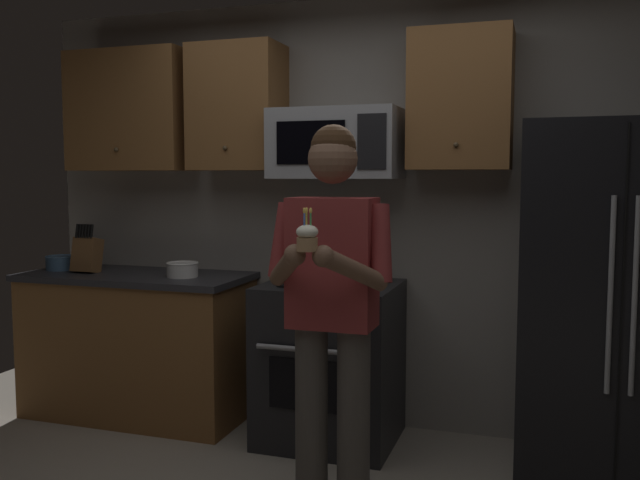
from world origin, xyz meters
name	(u,v)px	position (x,y,z in m)	size (l,w,h in m)	color
wall_back	(373,214)	(0.00, 1.75, 1.30)	(4.40, 0.10, 2.60)	gray
oven_range	(330,362)	(-0.15, 1.36, 0.46)	(0.76, 0.70, 0.93)	black
microwave	(337,144)	(-0.15, 1.48, 1.72)	(0.74, 0.41, 0.40)	#9EA0A5
refrigerator	(614,304)	(1.35, 1.32, 0.90)	(0.90, 0.75, 1.80)	black
cabinet_row_upper	(249,108)	(-0.72, 1.53, 1.95)	(2.78, 0.36, 0.76)	brown
counter_left	(138,344)	(-1.45, 1.38, 0.46)	(1.44, 0.66, 0.92)	brown
knife_block	(87,254)	(-1.78, 1.33, 1.04)	(0.16, 0.15, 0.32)	brown
bowl_large_white	(182,269)	(-1.09, 1.33, 0.97)	(0.20, 0.20, 0.09)	white
bowl_small_colored	(61,262)	(-2.02, 1.38, 0.97)	(0.20, 0.20, 0.09)	#4C7299
person	(332,297)	(0.12, 0.53, 1.00)	(0.60, 0.48, 1.76)	#4C4742
cupcake	(307,237)	(0.12, 0.20, 1.29)	(0.09, 0.09, 0.17)	#A87F56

